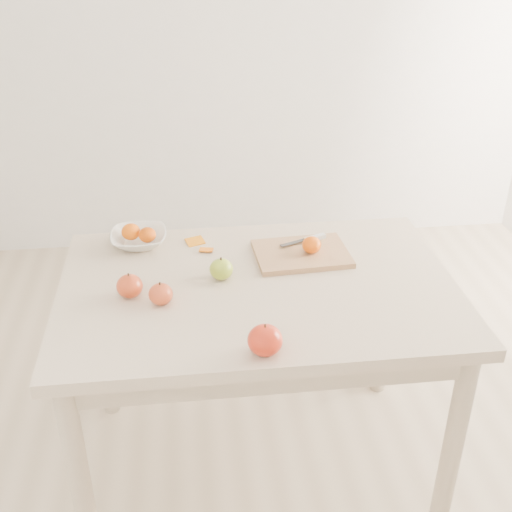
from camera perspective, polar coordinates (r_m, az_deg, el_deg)
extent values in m
plane|color=#C6B293|center=(2.42, 0.15, -17.81)|extent=(3.50, 3.50, 0.00)
cube|color=beige|center=(1.95, 0.17, -3.02)|extent=(1.20, 0.80, 0.04)
cylinder|color=#BCAA8E|center=(2.46, -13.52, -6.94)|extent=(0.06, 0.06, 0.71)
cylinder|color=#BCAA8E|center=(2.54, 11.43, -5.30)|extent=(0.06, 0.06, 0.71)
cylinder|color=#BCAA8E|center=(1.95, -15.38, -18.70)|extent=(0.06, 0.06, 0.71)
cylinder|color=#BCAA8E|center=(2.06, 17.09, -15.89)|extent=(0.06, 0.06, 0.71)
cube|color=#AD7F56|center=(2.09, 4.06, 0.21)|extent=(0.31, 0.24, 0.02)
ellipsoid|color=#E95208|center=(2.07, 4.96, 1.00)|extent=(0.06, 0.06, 0.05)
imported|color=white|center=(2.19, -10.37, 1.53)|extent=(0.19, 0.19, 0.05)
ellipsoid|color=#D86807|center=(2.19, -11.06, 2.14)|extent=(0.06, 0.06, 0.06)
ellipsoid|color=#D04F07|center=(2.16, -9.64, 1.87)|extent=(0.06, 0.06, 0.05)
cube|color=orange|center=(2.18, -5.43, 1.21)|extent=(0.07, 0.06, 0.01)
cube|color=orange|center=(2.13, -4.45, 0.50)|extent=(0.05, 0.04, 0.01)
cube|color=silver|center=(2.16, 5.29, 1.62)|extent=(0.08, 0.04, 0.01)
cube|color=#3D4045|center=(2.12, 3.32, 1.18)|extent=(0.09, 0.05, 0.00)
ellipsoid|color=olive|center=(1.96, -3.11, -1.17)|extent=(0.07, 0.07, 0.07)
ellipsoid|color=#9F180E|center=(1.86, -8.47, -3.37)|extent=(0.07, 0.07, 0.06)
ellipsoid|color=#8E1004|center=(1.90, -11.17, -2.64)|extent=(0.08, 0.08, 0.07)
ellipsoid|color=maroon|center=(1.64, 0.81, -7.50)|extent=(0.09, 0.09, 0.08)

